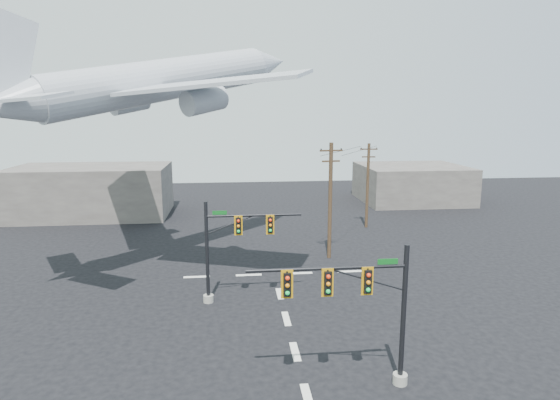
{
  "coord_description": "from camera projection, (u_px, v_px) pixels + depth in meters",
  "views": [
    {
      "loc": [
        -3.17,
        -22.62,
        12.61
      ],
      "look_at": [
        -0.29,
        5.0,
        7.25
      ],
      "focal_mm": 30.0,
      "sensor_mm": 36.0,
      "label": 1
    }
  ],
  "objects": [
    {
      "name": "building_left",
      "position": [
        92.0,
        191.0,
        56.38
      ],
      "size": [
        18.0,
        10.0,
        6.0
      ],
      "primitive_type": "cube",
      "color": "slate",
      "rests_on": "ground"
    },
    {
      "name": "utility_pole_b",
      "position": [
        368.0,
        184.0,
        50.31
      ],
      "size": [
        1.85,
        0.35,
        9.15
      ],
      "rotation": [
        0.0,
        0.0,
        -0.12
      ],
      "color": "#412D1C",
      "rests_on": "ground"
    },
    {
      "name": "lane_markings",
      "position": [
        284.0,
        310.0,
        30.01
      ],
      "size": [
        14.0,
        21.2,
        0.01
      ],
      "color": "silver",
      "rests_on": "ground"
    },
    {
      "name": "airliner",
      "position": [
        164.0,
        81.0,
        35.73
      ],
      "size": [
        23.86,
        22.98,
        7.77
      ],
      "rotation": [
        0.0,
        -0.17,
        0.75
      ],
      "color": "#B4BAC1"
    },
    {
      "name": "signal_mast_near",
      "position": [
        365.0,
        309.0,
        20.94
      ],
      "size": [
        7.49,
        0.74,
        6.76
      ],
      "color": "gray",
      "rests_on": "ground"
    },
    {
      "name": "signal_mast_far",
      "position": [
        228.0,
        249.0,
        30.62
      ],
      "size": [
        6.55,
        0.75,
        6.84
      ],
      "color": "gray",
      "rests_on": "ground"
    },
    {
      "name": "ground",
      "position": [
        295.0,
        352.0,
        24.8
      ],
      "size": [
        120.0,
        120.0,
        0.0
      ],
      "primitive_type": "plane",
      "color": "black",
      "rests_on": "ground"
    },
    {
      "name": "building_right",
      "position": [
        412.0,
        183.0,
        65.64
      ],
      "size": [
        14.0,
        12.0,
        5.0
      ],
      "primitive_type": "cube",
      "color": "slate",
      "rests_on": "ground"
    },
    {
      "name": "utility_pole_a",
      "position": [
        330.0,
        199.0,
        39.65
      ],
      "size": [
        1.99,
        0.4,
        9.96
      ],
      "rotation": [
        0.0,
        0.0,
        0.14
      ],
      "color": "#412D1C",
      "rests_on": "ground"
    },
    {
      "name": "power_lines",
      "position": [
        352.0,
        150.0,
        44.25
      ],
      "size": [
        8.01,
        10.2,
        0.03
      ],
      "color": "black"
    }
  ]
}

